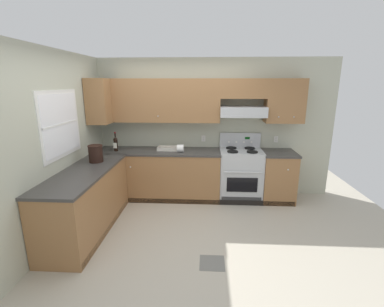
% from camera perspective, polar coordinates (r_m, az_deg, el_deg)
% --- Properties ---
extents(ground_plane, '(7.04, 7.04, 0.00)m').
position_cam_1_polar(ground_plane, '(4.11, -3.94, -16.09)').
color(ground_plane, '#B2AA99').
extents(floor_accent_tile, '(0.30, 0.30, 0.01)m').
position_cam_1_polar(floor_accent_tile, '(3.51, 4.26, -21.99)').
color(floor_accent_tile, slate).
rests_on(floor_accent_tile, ground_plane).
extents(wall_back, '(4.68, 0.57, 2.55)m').
position_cam_1_polar(wall_back, '(5.08, 2.37, 7.57)').
color(wall_back, '#B7BAA3').
rests_on(wall_back, ground_plane).
extents(wall_left, '(0.47, 4.00, 2.55)m').
position_cam_1_polar(wall_left, '(4.33, -25.28, 3.17)').
color(wall_left, '#B7BAA3').
rests_on(wall_left, ground_plane).
extents(counter_back_run, '(3.60, 0.65, 0.91)m').
position_cam_1_polar(counter_back_run, '(5.05, -1.91, -4.47)').
color(counter_back_run, olive).
rests_on(counter_back_run, ground_plane).
extents(counter_left_run, '(0.63, 1.91, 0.91)m').
position_cam_1_polar(counter_left_run, '(4.23, -21.24, -9.34)').
color(counter_left_run, olive).
rests_on(counter_left_run, ground_plane).
extents(stove, '(0.76, 0.62, 1.20)m').
position_cam_1_polar(stove, '(5.07, 10.15, -4.29)').
color(stove, '#B7BABC').
rests_on(stove, ground_plane).
extents(wine_bottle, '(0.07, 0.07, 0.35)m').
position_cam_1_polar(wine_bottle, '(5.05, -15.80, 2.06)').
color(wine_bottle, black).
rests_on(wine_bottle, counter_back_run).
extents(bowl, '(0.38, 0.24, 0.06)m').
position_cam_1_polar(bowl, '(4.99, -5.03, 0.99)').
color(bowl, beige).
rests_on(bowl, counter_back_run).
extents(bucket, '(0.22, 0.22, 0.26)m').
position_cam_1_polar(bucket, '(4.43, -19.66, 0.04)').
color(bucket, black).
rests_on(bucket, counter_left_run).
extents(paper_towel_roll, '(0.12, 0.13, 0.13)m').
position_cam_1_polar(paper_towel_roll, '(4.82, -2.46, 1.11)').
color(paper_towel_roll, white).
rests_on(paper_towel_roll, counter_back_run).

